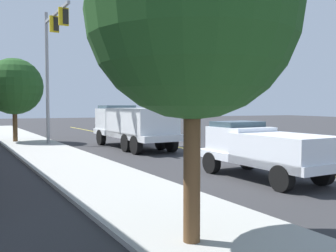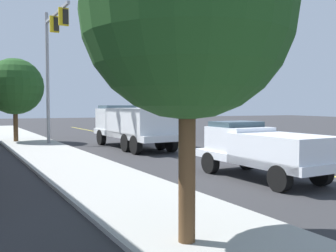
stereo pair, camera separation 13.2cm
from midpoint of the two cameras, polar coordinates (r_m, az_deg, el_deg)
The scene contains 10 objects.
ground at distance 25.14m, azimuth 0.71°, elevation -3.02°, with size 120.00×120.00×0.00m, color #2D2D30.
sidewalk_far_side at distance 22.28m, azimuth -17.39°, elevation -3.80°, with size 60.00×3.60×0.12m, color #9E9E99.
lane_centre_stripe at distance 25.14m, azimuth 0.71°, elevation -3.01°, with size 50.00×0.16×0.01m, color yellow.
utility_bucket_truck at distance 23.98m, azimuth -5.23°, elevation 0.55°, with size 8.45×3.53×7.20m.
service_pickup_truck at distance 14.24m, azimuth 14.20°, elevation -3.32°, with size 5.82×2.80×2.06m.
passing_minivan at distance 33.65m, azimuth -2.07°, elevation 0.20°, with size 5.00×2.50×1.69m.
traffic_cone_mid_front at distance 28.60m, azimuth -5.02°, elevation -1.53°, with size 0.40×0.40×0.76m.
traffic_signal_mast at distance 25.69m, azimuth -16.86°, elevation 10.59°, with size 5.75×0.98×8.90m.
street_tree_left at distance 7.25m, azimuth 3.48°, elevation 16.59°, with size 3.95×3.95×6.37m.
street_tree_right at distance 29.13m, azimuth -21.93°, elevation 5.53°, with size 4.00×4.00×6.04m.
Camera 2 is at (-23.10, 9.54, 2.70)m, focal length 40.51 mm.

